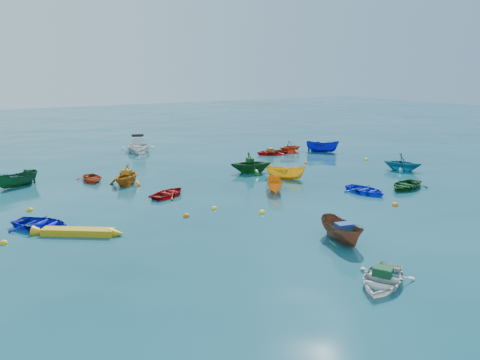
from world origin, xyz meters
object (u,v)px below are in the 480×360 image
dinghy_blue_sw (42,228)px  dinghy_blue_se (365,193)px  kayak_yellow (78,235)px  dinghy_white_near (381,284)px  motorboat_white (138,151)px

dinghy_blue_sw → dinghy_blue_se: bearing=-49.6°
dinghy_blue_sw → kayak_yellow: dinghy_blue_sw is taller
dinghy_white_near → motorboat_white: motorboat_white is taller
dinghy_blue_sw → dinghy_white_near: (9.91, -13.16, 0.00)m
dinghy_blue_se → kayak_yellow: bearing=167.8°
dinghy_blue_sw → dinghy_blue_se: (19.01, -3.37, 0.00)m
dinghy_blue_se → motorboat_white: bearing=100.8°
dinghy_white_near → motorboat_white: (1.63, 32.37, 0.00)m
dinghy_blue_se → kayak_yellow: size_ratio=0.67×
dinghy_blue_se → kayak_yellow: (-17.64, 1.44, 0.00)m
dinghy_blue_sw → dinghy_white_near: size_ratio=1.06×
dinghy_white_near → dinghy_blue_se: 13.37m
kayak_yellow → dinghy_blue_sw: bearing=69.9°
dinghy_blue_sw → dinghy_blue_se: 19.31m
kayak_yellow → motorboat_white: size_ratio=0.92×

